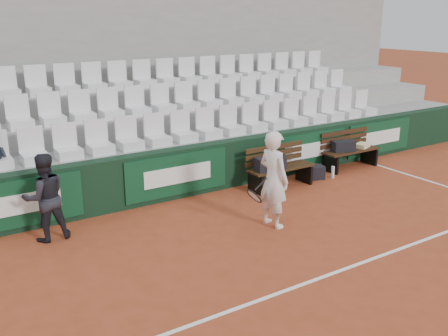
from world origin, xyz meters
TOP-DOWN VIEW (x-y plane):
  - ground at (0.00, 0.00)m, footprint 80.00×80.00m
  - court_baseline at (0.00, 0.00)m, footprint 18.00×0.06m
  - back_barrier at (0.07, 3.99)m, footprint 18.00×0.34m
  - grandstand_tier_front at (0.00, 4.62)m, footprint 18.00×0.95m
  - grandstand_tier_mid at (0.00, 5.58)m, footprint 18.00×0.95m
  - grandstand_tier_back at (0.00, 6.53)m, footprint 18.00×0.95m
  - grandstand_rear_wall at (0.00, 7.15)m, footprint 18.00×0.30m
  - seat_row_front at (0.00, 4.45)m, footprint 11.90×0.44m
  - seat_row_mid at (0.00, 5.40)m, footprint 11.90×0.44m
  - seat_row_back at (0.00, 6.35)m, footprint 11.90×0.44m
  - bench_left at (1.99, 3.32)m, footprint 1.50×0.56m
  - bench_right at (4.27, 3.53)m, footprint 1.50×0.56m
  - sports_bag_left at (1.66, 3.29)m, footprint 0.67×0.34m
  - sports_bag_right at (4.02, 3.54)m, footprint 0.57×0.38m
  - towel at (4.66, 3.54)m, footprint 0.42×0.36m
  - sports_bag_ground at (2.95, 3.38)m, footprint 0.56×0.43m
  - water_bottle_near at (1.39, 3.61)m, footprint 0.07×0.07m
  - water_bottle_far at (3.37, 3.18)m, footprint 0.08×0.08m
  - tennis_player at (0.60, 1.82)m, footprint 0.74×0.66m
  - ball_kid at (-2.83, 3.34)m, footprint 0.72×0.56m

SIDE VIEW (x-z plane):
  - ground at x=0.00m, z-range 0.00..0.00m
  - court_baseline at x=0.00m, z-range 0.00..0.01m
  - water_bottle_near at x=1.39m, z-range 0.00..0.25m
  - water_bottle_far at x=3.37m, z-range 0.00..0.27m
  - sports_bag_ground at x=2.95m, z-range 0.00..0.30m
  - bench_left at x=1.99m, z-range 0.00..0.45m
  - bench_right at x=4.27m, z-range 0.00..0.45m
  - towel at x=4.66m, z-range 0.45..0.55m
  - grandstand_tier_front at x=0.00m, z-range 0.00..1.00m
  - back_barrier at x=0.07m, z-range 0.00..1.00m
  - sports_bag_right at x=4.02m, z-range 0.45..0.70m
  - sports_bag_left at x=1.66m, z-range 0.45..0.72m
  - grandstand_tier_mid at x=0.00m, z-range 0.00..1.45m
  - ball_kid at x=-2.83m, z-range 0.00..1.45m
  - tennis_player at x=0.60m, z-range 0.00..1.69m
  - grandstand_tier_back at x=0.00m, z-range 0.00..1.90m
  - seat_row_front at x=0.00m, z-range 1.00..1.63m
  - seat_row_mid at x=0.00m, z-range 1.45..2.08m
  - grandstand_rear_wall at x=0.00m, z-range 0.00..4.40m
  - seat_row_back at x=0.00m, z-range 1.90..2.53m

